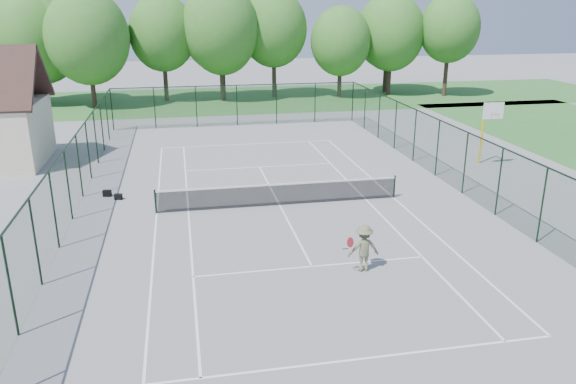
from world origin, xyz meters
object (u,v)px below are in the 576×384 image
Objects in this scene: tennis_net at (280,193)px; sports_bag_a at (107,193)px; basketball_goal at (488,121)px; tennis_player at (364,248)px.

tennis_net is 8.36m from sports_bag_a.
tennis_net reaches higher than sports_bag_a.
tennis_player is at bearing -133.87° from basketball_goal.
tennis_net is 13.42m from basketball_goal.
sports_bag_a is at bearing 160.36° from tennis_net.
tennis_player reaches higher than tennis_net.
sports_bag_a is (-7.86, 2.81, -0.42)m from tennis_net.
tennis_net is at bearing 103.31° from tennis_player.
basketball_goal is at bearing 19.01° from tennis_net.
basketball_goal is at bearing 46.13° from tennis_player.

